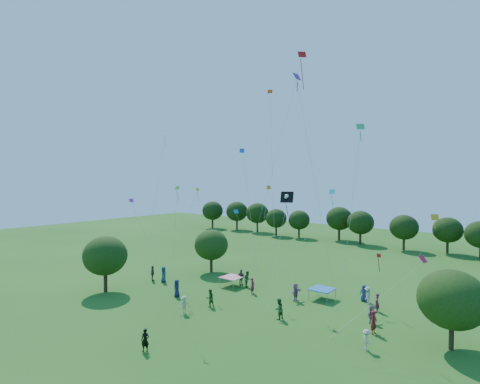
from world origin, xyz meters
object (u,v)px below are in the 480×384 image
(near_tree_west, at_px, (105,256))
(man_in_black, at_px, (145,340))
(tent_red_stripe, at_px, (232,277))
(pirate_kite, at_px, (286,198))
(tent_blue, at_px, (322,289))
(near_tree_north, at_px, (211,245))
(red_high_kite, at_px, (293,95))
(near_tree_east, at_px, (452,299))

(near_tree_west, height_order, man_in_black, near_tree_west)
(tent_red_stripe, bearing_deg, pirate_kite, -4.16)
(tent_blue, distance_m, man_in_black, 18.92)
(near_tree_north, xyz_separation_m, pirate_kite, (13.74, -3.90, 6.71))
(red_high_kite, bearing_deg, tent_blue, 25.82)
(tent_red_stripe, xyz_separation_m, red_high_kite, (7.35, 0.74, 19.73))
(red_high_kite, bearing_deg, near_tree_west, -147.35)
(near_tree_west, distance_m, red_high_kite, 26.15)
(tent_red_stripe, relative_size, pirate_kite, 0.23)
(pirate_kite, bearing_deg, man_in_black, -97.59)
(near_tree_north, distance_m, red_high_kite, 22.07)
(tent_red_stripe, distance_m, tent_blue, 10.33)
(near_tree_west, relative_size, near_tree_north, 1.08)
(tent_blue, xyz_separation_m, man_in_black, (-4.74, -18.32, -0.23))
(tent_red_stripe, height_order, man_in_black, man_in_black)
(tent_blue, height_order, pirate_kite, pirate_kite)
(red_high_kite, bearing_deg, near_tree_north, 169.15)
(near_tree_east, relative_size, tent_red_stripe, 2.61)
(pirate_kite, bearing_deg, tent_blue, 44.79)
(near_tree_west, xyz_separation_m, near_tree_north, (3.21, 13.40, -0.33))
(tent_blue, height_order, red_high_kite, red_high_kite)
(pirate_kite, xyz_separation_m, red_high_kite, (-0.12, 1.29, 10.46))
(near_tree_east, distance_m, tent_blue, 13.35)
(near_tree_north, bearing_deg, red_high_kite, -10.85)
(pirate_kite, bearing_deg, near_tree_east, -7.60)
(near_tree_west, height_order, red_high_kite, red_high_kite)
(tent_red_stripe, height_order, red_high_kite, red_high_kite)
(near_tree_north, relative_size, pirate_kite, 0.58)
(near_tree_west, height_order, pirate_kite, pirate_kite)
(tent_red_stripe, bearing_deg, man_in_black, -71.65)
(man_in_black, bearing_deg, near_tree_east, 7.98)
(man_in_black, distance_m, red_high_kite, 26.28)
(near_tree_east, distance_m, tent_red_stripe, 22.67)
(near_tree_north, height_order, pirate_kite, pirate_kite)
(near_tree_north, relative_size, tent_red_stripe, 2.54)
(near_tree_west, xyz_separation_m, tent_blue, (19.60, 12.13, -2.88))
(man_in_black, bearing_deg, pirate_kite, 51.52)
(tent_blue, distance_m, pirate_kite, 9.99)
(near_tree_west, xyz_separation_m, near_tree_east, (31.86, 7.51, -0.28))
(near_tree_east, bearing_deg, man_in_black, -141.12)
(tent_red_stripe, bearing_deg, near_tree_west, -133.35)
(man_in_black, distance_m, pirate_kite, 18.46)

